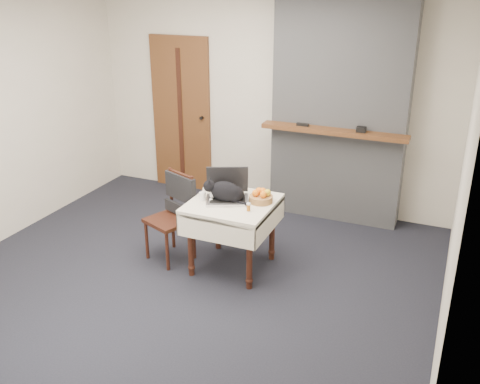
# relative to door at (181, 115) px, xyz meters

# --- Properties ---
(ground) EXTENTS (4.50, 4.50, 0.00)m
(ground) POSITION_rel_door_xyz_m (1.20, -1.97, -1.00)
(ground) COLOR black
(ground) RESTS_ON ground
(room_shell) EXTENTS (4.52, 4.01, 2.61)m
(room_shell) POSITION_rel_door_xyz_m (1.20, -1.51, 0.76)
(room_shell) COLOR beige
(room_shell) RESTS_ON ground
(door) EXTENTS (0.82, 0.10, 2.00)m
(door) POSITION_rel_door_xyz_m (0.00, 0.00, 0.00)
(door) COLOR brown
(door) RESTS_ON ground
(chimney) EXTENTS (1.62, 0.48, 2.60)m
(chimney) POSITION_rel_door_xyz_m (2.10, -0.13, 0.30)
(chimney) COLOR gray
(chimney) RESTS_ON ground
(side_table) EXTENTS (0.78, 0.78, 0.70)m
(side_table) POSITION_rel_door_xyz_m (1.49, -1.73, -0.41)
(side_table) COLOR #33190D
(side_table) RESTS_ON ground
(laptop) EXTENTS (0.50, 0.48, 0.30)m
(laptop) POSITION_rel_door_xyz_m (1.42, -1.68, -0.23)
(laptop) COLOR #B7B7BC
(laptop) RESTS_ON side_table
(cat) EXTENTS (0.48, 0.25, 0.23)m
(cat) POSITION_rel_door_xyz_m (1.44, -1.75, -0.20)
(cat) COLOR black
(cat) RESTS_ON side_table
(cream_jar) EXTENTS (0.06, 0.06, 0.07)m
(cream_jar) POSITION_rel_door_xyz_m (1.21, -1.80, -0.26)
(cream_jar) COLOR white
(cream_jar) RESTS_ON side_table
(pill_bottle) EXTENTS (0.04, 0.04, 0.08)m
(pill_bottle) POSITION_rel_door_xyz_m (1.72, -1.87, -0.26)
(pill_bottle) COLOR #995612
(pill_bottle) RESTS_ON side_table
(fruit_basket) EXTENTS (0.22, 0.22, 0.13)m
(fruit_basket) POSITION_rel_door_xyz_m (1.75, -1.63, -0.25)
(fruit_basket) COLOR #AC7545
(fruit_basket) RESTS_ON side_table
(desk_clutter) EXTENTS (0.14, 0.04, 0.01)m
(desk_clutter) POSITION_rel_door_xyz_m (1.65, -1.65, -0.30)
(desk_clutter) COLOR black
(desk_clutter) RESTS_ON side_table
(chair) EXTENTS (0.52, 0.51, 0.89)m
(chair) POSITION_rel_door_xyz_m (0.88, -1.74, -0.43)
(chair) COLOR #33190D
(chair) RESTS_ON ground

